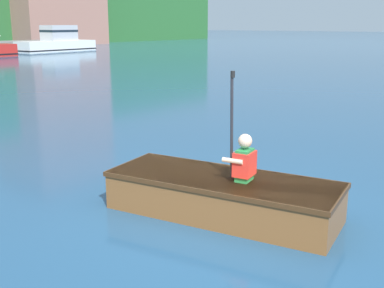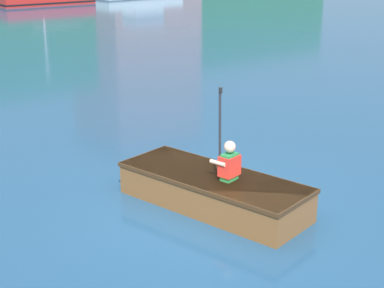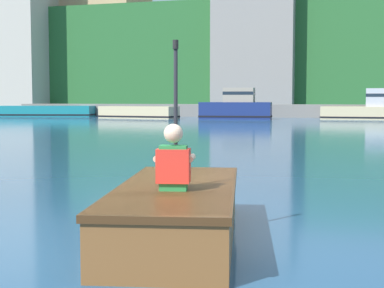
{
  "view_description": "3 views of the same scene",
  "coord_description": "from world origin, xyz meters",
  "px_view_note": "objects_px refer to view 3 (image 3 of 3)",
  "views": [
    {
      "loc": [
        -4.4,
        -3.14,
        2.37
      ],
      "look_at": [
        0.29,
        0.72,
        0.85
      ],
      "focal_mm": 45.0,
      "sensor_mm": 36.0,
      "label": 1
    },
    {
      "loc": [
        -4.99,
        -5.84,
        3.68
      ],
      "look_at": [
        0.29,
        0.72,
        0.85
      ],
      "focal_mm": 55.0,
      "sensor_mm": 36.0,
      "label": 2
    },
    {
      "loc": [
        1.92,
        -4.96,
        1.31
      ],
      "look_at": [
        0.29,
        0.72,
        0.85
      ],
      "focal_mm": 55.0,
      "sensor_mm": 36.0,
      "label": 3
    }
  ],
  "objects_px": {
    "rowboat_foreground": "(178,208)",
    "person_paddler": "(174,160)",
    "moored_boat_dock_west_inner": "(384,109)",
    "moored_boat_dock_center_far": "(44,111)",
    "moored_boat_dock_east_end": "(236,107)",
    "moored_boat_dock_west_end": "(139,113)"
  },
  "relations": [
    {
      "from": "rowboat_foreground",
      "to": "person_paddler",
      "type": "xyz_separation_m",
      "value": [
        0.06,
        -0.32,
        0.49
      ]
    },
    {
      "from": "moored_boat_dock_west_inner",
      "to": "moored_boat_dock_center_far",
      "type": "bearing_deg",
      "value": 179.89
    },
    {
      "from": "moored_boat_dock_center_far",
      "to": "rowboat_foreground",
      "type": "relative_size",
      "value": 2.47
    },
    {
      "from": "moored_boat_dock_west_inner",
      "to": "moored_boat_dock_east_end",
      "type": "xyz_separation_m",
      "value": [
        -9.05,
        -2.05,
        0.08
      ]
    },
    {
      "from": "moored_boat_dock_west_inner",
      "to": "moored_boat_dock_center_far",
      "type": "height_order",
      "value": "moored_boat_dock_west_inner"
    },
    {
      "from": "moored_boat_dock_center_far",
      "to": "rowboat_foreground",
      "type": "xyz_separation_m",
      "value": [
        21.03,
        -33.78,
        -0.08
      ]
    },
    {
      "from": "moored_boat_dock_east_end",
      "to": "rowboat_foreground",
      "type": "relative_size",
      "value": 1.5
    },
    {
      "from": "moored_boat_dock_east_end",
      "to": "person_paddler",
      "type": "xyz_separation_m",
      "value": [
        6.09,
        -32.0,
        0.01
      ]
    },
    {
      "from": "moored_boat_dock_west_end",
      "to": "moored_boat_dock_east_end",
      "type": "xyz_separation_m",
      "value": [
        6.6,
        0.2,
        0.4
      ]
    },
    {
      "from": "person_paddler",
      "to": "moored_boat_dock_east_end",
      "type": "bearing_deg",
      "value": 100.77
    },
    {
      "from": "moored_boat_dock_west_end",
      "to": "moored_boat_dock_center_far",
      "type": "relative_size",
      "value": 0.72
    },
    {
      "from": "moored_boat_dock_west_inner",
      "to": "rowboat_foreground",
      "type": "height_order",
      "value": "moored_boat_dock_west_inner"
    },
    {
      "from": "moored_boat_dock_east_end",
      "to": "rowboat_foreground",
      "type": "xyz_separation_m",
      "value": [
        6.03,
        -31.68,
        -0.49
      ]
    },
    {
      "from": "moored_boat_dock_east_end",
      "to": "person_paddler",
      "type": "relative_size",
      "value": 3.51
    },
    {
      "from": "moored_boat_dock_west_end",
      "to": "person_paddler",
      "type": "distance_m",
      "value": 34.24
    },
    {
      "from": "moored_boat_dock_west_inner",
      "to": "moored_boat_dock_east_end",
      "type": "relative_size",
      "value": 1.61
    },
    {
      "from": "moored_boat_dock_west_end",
      "to": "person_paddler",
      "type": "xyz_separation_m",
      "value": [
        12.69,
        -31.8,
        0.4
      ]
    },
    {
      "from": "rowboat_foreground",
      "to": "moored_boat_dock_west_inner",
      "type": "bearing_deg",
      "value": 84.89
    },
    {
      "from": "moored_boat_dock_east_end",
      "to": "person_paddler",
      "type": "height_order",
      "value": "moored_boat_dock_east_end"
    },
    {
      "from": "moored_boat_dock_west_inner",
      "to": "moored_boat_dock_east_end",
      "type": "bearing_deg",
      "value": -167.22
    },
    {
      "from": "person_paddler",
      "to": "moored_boat_dock_center_far",
      "type": "bearing_deg",
      "value": 121.74
    },
    {
      "from": "moored_boat_dock_center_far",
      "to": "moored_boat_dock_west_inner",
      "type": "bearing_deg",
      "value": -0.11
    }
  ]
}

